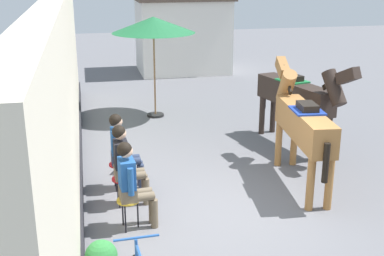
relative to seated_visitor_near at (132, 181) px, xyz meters
The scene contains 10 objects.
ground_plane 3.72m from the seated_visitor_near, 63.43° to the left, with size 40.00×40.00×0.00m, color slate.
pub_facade_wall 2.12m from the seated_visitor_near, 117.70° to the left, with size 0.34×14.00×3.40m.
distant_cottage 11.91m from the seated_visitor_near, 75.22° to the left, with size 3.40×2.60×3.50m.
seated_visitor_near is the anchor object (origin of this frame).
seated_visitor_middle 0.82m from the seated_visitor_near, 91.41° to the left, with size 0.61×0.49×1.39m.
seated_visitor_far 1.46m from the seated_visitor_near, 91.10° to the left, with size 0.61×0.49×1.39m.
saddled_horse_near 3.33m from the seated_visitor_near, 18.68° to the left, with size 0.68×2.99×2.06m.
saddled_horse_far 4.78m from the seated_visitor_near, 36.41° to the left, with size 1.00×2.94×2.06m.
cafe_parasol 6.14m from the seated_visitor_near, 78.51° to the left, with size 2.10×2.10×2.58m.
satchel_bag 2.31m from the seated_visitor_near, 90.59° to the left, with size 0.28×0.12×0.20m, color maroon.
Camera 1 is at (-2.20, -7.14, 3.82)m, focal length 47.33 mm.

